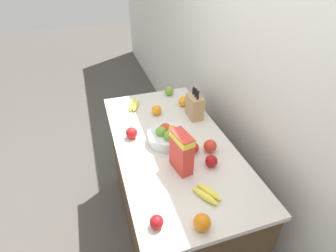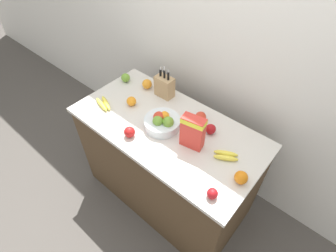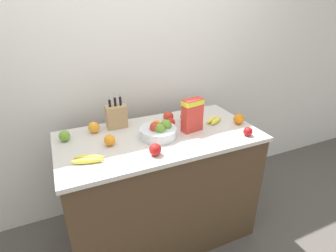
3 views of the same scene
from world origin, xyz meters
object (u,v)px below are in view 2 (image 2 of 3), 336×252
Objects in this scene: cereal_box at (193,131)px; apple_leftmost at (211,129)px; apple_front at (126,78)px; orange_mid_right at (241,178)px; knife_block at (164,86)px; apple_middle at (189,124)px; apple_rear at (130,132)px; banana_bunch_left at (104,104)px; banana_bunch_right at (226,156)px; orange_by_cereal at (131,101)px; orange_back_center at (147,84)px; fruit_bowl at (162,122)px; apple_near_bananas at (201,117)px; apple_rightmost at (212,194)px.

apple_leftmost is at bearing 68.86° from cereal_box.
orange_mid_right reaches higher than apple_front.
apple_middle is (0.38, -0.16, -0.06)m from knife_block.
knife_block reaches higher than apple_rear.
banana_bunch_right is at bearing 10.17° from banana_bunch_left.
apple_front is at bearing -168.92° from knife_block.
apple_front and orange_by_cereal have the same top height.
orange_back_center is at bearing 165.94° from apple_middle.
orange_back_center reaches higher than banana_bunch_right.
cereal_box is 0.27m from banana_bunch_right.
fruit_bowl is 3.20× the size of orange_mid_right.
apple_leftmost is 1.07× the size of apple_middle.
apple_leftmost reaches higher than apple_middle.
fruit_bowl is 3.55× the size of apple_leftmost.
fruit_bowl is 0.48m from orange_back_center.
apple_rear is at bearing -127.49° from apple_middle.
apple_leftmost is at bearing 19.02° from apple_middle.
cereal_box is 2.99× the size of orange_back_center.
apple_front is (-0.50, 0.43, -0.00)m from apple_rear.
knife_block reaches higher than apple_front.
banana_bunch_right is 2.57× the size of apple_middle.
apple_near_bananas is 1.09× the size of orange_by_cereal.
orange_back_center is (-0.67, 0.26, -0.10)m from cereal_box.
orange_by_cereal is (0.17, 0.15, 0.02)m from banana_bunch_left.
apple_rightmost is at bearing -54.85° from apple_leftmost.
orange_back_center is 1.01× the size of orange_mid_right.
knife_block reaches higher than banana_bunch_right.
orange_by_cereal is at bearing 164.34° from apple_rightmost.
banana_bunch_right is 0.23m from apple_leftmost.
banana_bunch_left is at bearing -104.92° from orange_back_center.
orange_by_cereal is at bearing -34.93° from apple_front.
apple_leftmost is 0.89× the size of orange_back_center.
apple_front is at bearing 156.00° from cereal_box.
apple_rear is 1.02× the size of apple_front.
apple_middle is at bearing 140.52° from apple_rightmost.
banana_bunch_right is 1.13m from apple_front.
orange_back_center is at bearing 176.29° from apple_near_bananas.
apple_front is at bearing -165.65° from orange_back_center.
orange_by_cereal is (-0.94, 0.26, 0.01)m from apple_rightmost.
orange_back_center is at bearing 163.95° from orange_mid_right.
apple_rear is at bearing -167.42° from orange_mid_right.
apple_front is at bearing -178.89° from apple_near_bananas.
apple_near_bananas is 0.58m from orange_back_center.
apple_middle reaches higher than banana_bunch_left.
apple_middle is 0.83× the size of apple_near_bananas.
apple_rear is (-0.61, -0.27, 0.02)m from banana_bunch_right.
apple_middle is at bearing 20.68° from banana_bunch_left.
fruit_bowl is at bearing -173.48° from banana_bunch_right.
fruit_bowl is 0.35m from orange_by_cereal.
apple_middle is 0.57m from apple_rightmost.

